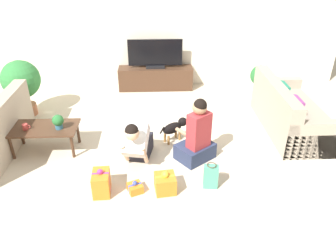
# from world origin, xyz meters

# --- Properties ---
(ground_plane) EXTENTS (16.00, 16.00, 0.00)m
(ground_plane) POSITION_xyz_m (0.00, 0.00, 0.00)
(ground_plane) COLOR beige
(wall_back) EXTENTS (8.40, 0.06, 2.60)m
(wall_back) POSITION_xyz_m (0.00, 2.63, 1.30)
(wall_back) COLOR silver
(wall_back) RESTS_ON ground_plane
(sofa_right) EXTENTS (0.88, 1.86, 0.84)m
(sofa_right) POSITION_xyz_m (2.41, 0.47, 0.30)
(sofa_right) COLOR tan
(sofa_right) RESTS_ON ground_plane
(coffee_table) EXTENTS (1.01, 0.54, 0.41)m
(coffee_table) POSITION_xyz_m (-1.56, -0.02, 0.36)
(coffee_table) COLOR #472D1E
(coffee_table) RESTS_ON ground_plane
(tv_console) EXTENTS (1.59, 0.39, 0.48)m
(tv_console) POSITION_xyz_m (0.15, 2.37, 0.24)
(tv_console) COLOR #472D1E
(tv_console) RESTS_ON ground_plane
(tv) EXTENTS (1.15, 0.20, 0.61)m
(tv) POSITION_xyz_m (0.15, 2.37, 0.75)
(tv) COLOR black
(tv) RESTS_ON tv_console
(potted_plant_corner_right) EXTENTS (0.41, 0.41, 0.71)m
(potted_plant_corner_right) POSITION_xyz_m (2.26, 1.75, 0.42)
(potted_plant_corner_right) COLOR beige
(potted_plant_corner_right) RESTS_ON ground_plane
(potted_plant_corner_left) EXTENTS (0.68, 0.68, 1.04)m
(potted_plant_corner_left) POSITION_xyz_m (-2.26, 1.22, 0.66)
(potted_plant_corner_left) COLOR #A36042
(potted_plant_corner_left) RESTS_ON ground_plane
(person_kneeling) EXTENTS (0.46, 0.79, 0.77)m
(person_kneeling) POSITION_xyz_m (-0.13, -0.39, 0.34)
(person_kneeling) COLOR #23232D
(person_kneeling) RESTS_ON ground_plane
(person_sitting) EXTENTS (0.66, 0.63, 1.00)m
(person_sitting) POSITION_xyz_m (0.73, -0.35, 0.37)
(person_sitting) COLOR #283351
(person_sitting) RESTS_ON ground_plane
(dog) EXTENTS (0.47, 0.37, 0.36)m
(dog) POSITION_xyz_m (0.44, 0.19, 0.24)
(dog) COLOR black
(dog) RESTS_ON ground_plane
(gift_box_a) EXTENTS (0.29, 0.30, 0.31)m
(gift_box_a) POSITION_xyz_m (0.24, -1.06, 0.12)
(gift_box_a) COLOR orange
(gift_box_a) RESTS_ON ground_plane
(gift_box_b) EXTENTS (0.23, 0.32, 0.37)m
(gift_box_b) POSITION_xyz_m (-0.58, -1.06, 0.16)
(gift_box_b) COLOR orange
(gift_box_b) RESTS_ON ground_plane
(gift_box_c) EXTENTS (0.23, 0.24, 0.17)m
(gift_box_c) POSITION_xyz_m (-0.15, -1.06, 0.06)
(gift_box_c) COLOR orange
(gift_box_c) RESTS_ON ground_plane
(gift_bag_a) EXTENTS (0.20, 0.14, 0.36)m
(gift_bag_a) POSITION_xyz_m (0.84, -1.01, 0.17)
(gift_bag_a) COLOR #4CA384
(gift_bag_a) RESTS_ON ground_plane
(mug) EXTENTS (0.12, 0.08, 0.09)m
(mug) POSITION_xyz_m (-1.80, -0.08, 0.46)
(mug) COLOR #B23D38
(mug) RESTS_ON coffee_table
(tabletop_plant) EXTENTS (0.17, 0.17, 0.22)m
(tabletop_plant) POSITION_xyz_m (-1.31, -0.07, 0.53)
(tabletop_plant) COLOR #336B84
(tabletop_plant) RESTS_ON coffee_table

